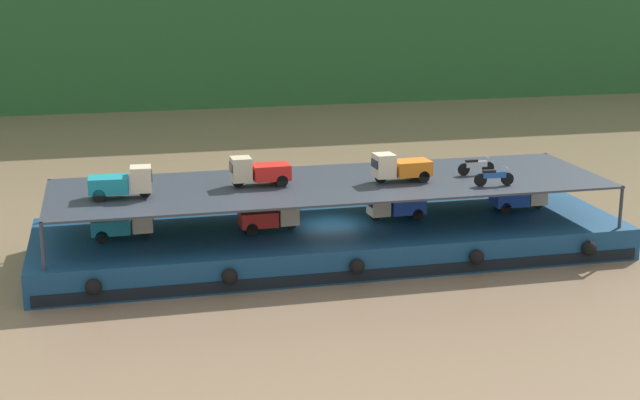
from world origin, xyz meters
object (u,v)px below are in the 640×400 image
object	(u,v)px
mini_truck_lower_stern	(123,223)
mini_truck_lower_aft	(270,216)
mini_truck_lower_fore	(520,196)
mini_truck_upper_stern	(122,183)
mini_truck_lower_mid	(395,205)
motorcycle_upper_port	(494,177)
mini_truck_upper_mid	(259,171)
motorcycle_upper_centre	(476,166)
cargo_barge	(332,239)
mini_truck_upper_fore	(401,167)

from	to	relation	value
mini_truck_lower_stern	mini_truck_lower_aft	bearing A→B (deg)	-3.16
mini_truck_lower_fore	mini_truck_upper_stern	bearing A→B (deg)	-177.43
mini_truck_lower_mid	motorcycle_upper_port	world-z (taller)	motorcycle_upper_port
mini_truck_upper_mid	motorcycle_upper_centre	distance (m)	10.63
cargo_barge	mini_truck_lower_mid	bearing A→B (deg)	2.36
cargo_barge	mini_truck_lower_mid	size ratio (longest dim) A/B	9.89
motorcycle_upper_port	motorcycle_upper_centre	world-z (taller)	same
mini_truck_lower_mid	mini_truck_upper_stern	world-z (taller)	mini_truck_upper_stern
mini_truck_lower_fore	mini_truck_lower_aft	bearing A→B (deg)	-176.96
motorcycle_upper_centre	mini_truck_lower_mid	bearing A→B (deg)	178.55
motorcycle_upper_centre	cargo_barge	bearing A→B (deg)	-179.77
mini_truck_upper_stern	motorcycle_upper_centre	bearing A→B (deg)	2.08
mini_truck_lower_stern	mini_truck_upper_fore	world-z (taller)	mini_truck_upper_fore
mini_truck_lower_mid	mini_truck_lower_stern	bearing A→B (deg)	-179.31
cargo_barge	mini_truck_lower_fore	world-z (taller)	mini_truck_lower_fore
mini_truck_lower_mid	mini_truck_upper_stern	xyz separation A→B (m)	(-12.81, -0.71, 2.00)
cargo_barge	mini_truck_lower_aft	distance (m)	3.38
mini_truck_upper_stern	mini_truck_upper_mid	size ratio (longest dim) A/B	1.01
mini_truck_upper_mid	mini_truck_lower_fore	bearing A→B (deg)	0.11
mini_truck_lower_mid	mini_truck_upper_mid	xyz separation A→B (m)	(-6.58, 0.13, 2.00)
cargo_barge	mini_truck_lower_aft	bearing A→B (deg)	-172.65
mini_truck_upper_fore	motorcycle_upper_centre	size ratio (longest dim) A/B	1.47
mini_truck_lower_stern	mini_truck_lower_mid	xyz separation A→B (m)	(12.85, 0.15, 0.00)
mini_truck_lower_mid	motorcycle_upper_port	size ratio (longest dim) A/B	1.47
mini_truck_lower_stern	mini_truck_lower_fore	xyz separation A→B (m)	(19.45, 0.31, 0.00)
cargo_barge	motorcycle_upper_port	xyz separation A→B (m)	(7.13, -2.30, 3.18)
mini_truck_lower_stern	mini_truck_upper_mid	bearing A→B (deg)	2.62
mini_truck_lower_mid	mini_truck_lower_fore	world-z (taller)	same
mini_truck_lower_stern	mini_truck_lower_fore	world-z (taller)	same
motorcycle_upper_centre	motorcycle_upper_port	bearing A→B (deg)	-92.43
mini_truck_lower_fore	motorcycle_upper_port	xyz separation A→B (m)	(-2.65, -2.59, 1.74)
mini_truck_lower_aft	motorcycle_upper_centre	world-z (taller)	motorcycle_upper_centre
mini_truck_lower_aft	mini_truck_lower_mid	world-z (taller)	same
mini_truck_upper_fore	motorcycle_upper_centre	xyz separation A→B (m)	(4.01, 0.51, -0.26)
mini_truck_upper_mid	motorcycle_upper_port	world-z (taller)	mini_truck_upper_mid
mini_truck_lower_fore	motorcycle_upper_centre	xyz separation A→B (m)	(-2.55, -0.26, 1.74)
mini_truck_lower_mid	mini_truck_lower_aft	bearing A→B (deg)	-175.20
motorcycle_upper_port	mini_truck_lower_stern	bearing A→B (deg)	172.28
mini_truck_lower_stern	mini_truck_upper_mid	size ratio (longest dim) A/B	1.00
cargo_barge	motorcycle_upper_centre	xyz separation A→B (m)	(7.23, 0.03, 3.18)
mini_truck_upper_mid	motorcycle_upper_centre	world-z (taller)	mini_truck_upper_mid
mini_truck_lower_fore	mini_truck_upper_stern	size ratio (longest dim) A/B	0.99
mini_truck_lower_fore	cargo_barge	bearing A→B (deg)	-178.31
mini_truck_upper_stern	motorcycle_upper_port	size ratio (longest dim) A/B	1.47
mini_truck_lower_fore	mini_truck_upper_stern	distance (m)	19.53
mini_truck_lower_aft	mini_truck_upper_fore	size ratio (longest dim) A/B	0.99
mini_truck_upper_stern	mini_truck_upper_fore	xyz separation A→B (m)	(12.85, 0.10, 0.00)
motorcycle_upper_centre	mini_truck_upper_mid	bearing A→B (deg)	178.73
motorcycle_upper_centre	mini_truck_upper_stern	bearing A→B (deg)	-177.92
cargo_barge	mini_truck_lower_fore	size ratio (longest dim) A/B	10.01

